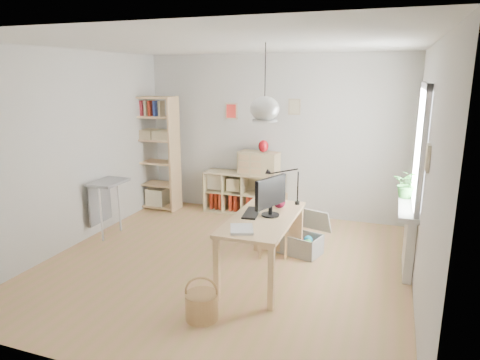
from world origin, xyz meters
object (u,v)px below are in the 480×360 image
(desk, at_px, (263,224))
(tall_bookshelf, at_px, (155,149))
(cube_shelf, at_px, (244,196))
(storage_chest, at_px, (303,239))
(chair, at_px, (273,220))
(monitor, at_px, (271,194))
(drawer_chest, at_px, (259,163))

(desk, relative_size, tall_bookshelf, 0.75)
(desk, relative_size, cube_shelf, 1.07)
(cube_shelf, xyz_separation_m, storage_chest, (1.33, -1.37, -0.12))
(chair, bearing_deg, monitor, -94.72)
(tall_bookshelf, height_order, drawer_chest, tall_bookshelf)
(desk, distance_m, tall_bookshelf, 3.27)
(cube_shelf, height_order, chair, chair)
(storage_chest, height_order, monitor, monitor)
(chair, bearing_deg, storage_chest, 2.59)
(storage_chest, xyz_separation_m, monitor, (-0.24, -0.79, 0.83))
(tall_bookshelf, height_order, storage_chest, tall_bookshelf)
(desk, xyz_separation_m, drawer_chest, (-0.74, 2.19, 0.26))
(desk, height_order, monitor, monitor)
(desk, bearing_deg, cube_shelf, 114.61)
(desk, xyz_separation_m, cube_shelf, (-1.02, 2.23, -0.36))
(desk, bearing_deg, storage_chest, 70.11)
(chair, bearing_deg, cube_shelf, 104.67)
(chair, height_order, drawer_chest, drawer_chest)
(desk, xyz_separation_m, tall_bookshelf, (-2.59, 1.95, 0.43))
(tall_bookshelf, height_order, chair, tall_bookshelf)
(storage_chest, bearing_deg, monitor, -90.86)
(tall_bookshelf, xyz_separation_m, drawer_chest, (1.85, 0.24, -0.18))
(drawer_chest, bearing_deg, monitor, -63.88)
(tall_bookshelf, relative_size, drawer_chest, 2.98)
(chair, distance_m, storage_chest, 0.50)
(monitor, relative_size, drawer_chest, 0.77)
(desk, bearing_deg, monitor, 45.99)
(tall_bookshelf, xyz_separation_m, monitor, (2.65, -1.88, -0.08))
(tall_bookshelf, distance_m, chair, 2.86)
(desk, bearing_deg, tall_bookshelf, 142.99)
(cube_shelf, relative_size, tall_bookshelf, 0.70)
(chair, xyz_separation_m, drawer_chest, (-0.66, 1.47, 0.45))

